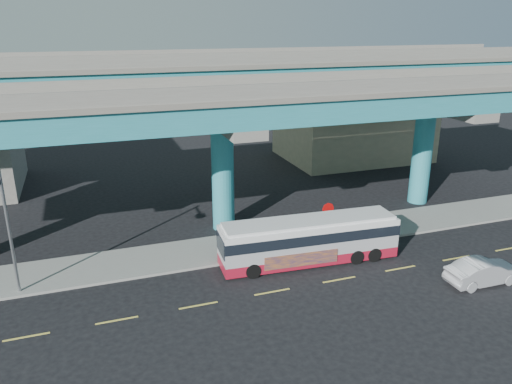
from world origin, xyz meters
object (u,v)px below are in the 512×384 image
object	(u,v)px
stop_sign	(328,214)
sedan	(484,272)
street_lamp	(5,216)
transit_bus	(309,239)

from	to	relation	value
stop_sign	sedan	bearing A→B (deg)	-27.92
sedan	street_lamp	size ratio (longest dim) A/B	0.64
stop_sign	street_lamp	bearing A→B (deg)	-153.36
sedan	street_lamp	world-z (taller)	street_lamp
transit_bus	sedan	world-z (taller)	transit_bus
transit_bus	street_lamp	xyz separation A→B (m)	(-15.94, 1.21, 3.08)
transit_bus	stop_sign	world-z (taller)	stop_sign
sedan	transit_bus	bearing A→B (deg)	56.34
transit_bus	stop_sign	xyz separation A→B (m)	(2.17, 1.91, 0.60)
sedan	stop_sign	bearing A→B (deg)	38.89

